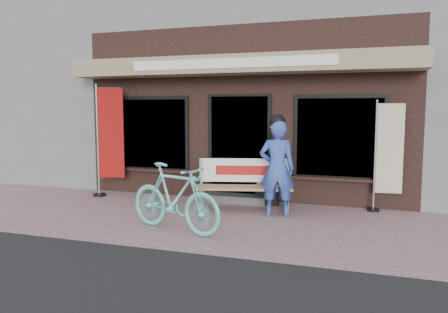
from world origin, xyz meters
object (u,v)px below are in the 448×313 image
(person, at_px, (277,166))
(nobori_cream, at_px, (387,155))
(bicycle, at_px, (174,198))
(nobori_red, at_px, (109,139))
(bench, at_px, (244,180))
(menu_stand, at_px, (267,182))

(person, xyz_separation_m, nobori_cream, (1.85, 0.95, 0.18))
(bicycle, distance_m, nobori_red, 3.31)
(bench, relative_size, menu_stand, 1.99)
(nobori_red, relative_size, menu_stand, 2.62)
(nobori_cream, height_order, menu_stand, nobori_cream)
(bicycle, bearing_deg, menu_stand, -5.79)
(bicycle, xyz_separation_m, nobori_cream, (3.15, 2.42, 0.53))
(nobori_red, bearing_deg, bench, -21.78)
(nobori_cream, bearing_deg, bench, -171.48)
(bench, xyz_separation_m, menu_stand, (0.33, 0.54, -0.09))
(bicycle, xyz_separation_m, nobori_red, (-2.49, 2.06, 0.72))
(bicycle, relative_size, nobori_cream, 0.86)
(nobori_red, bearing_deg, nobori_cream, -11.74)
(bench, distance_m, nobori_cream, 2.67)
(bicycle, relative_size, menu_stand, 1.91)
(nobori_red, bearing_deg, menu_stand, -12.31)
(nobori_cream, bearing_deg, bicycle, -149.73)
(bicycle, distance_m, menu_stand, 2.44)
(bench, relative_size, person, 1.02)
(bench, distance_m, bicycle, 1.82)
(person, xyz_separation_m, nobori_red, (-3.80, 0.59, 0.36))
(bench, height_order, bicycle, bicycle)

